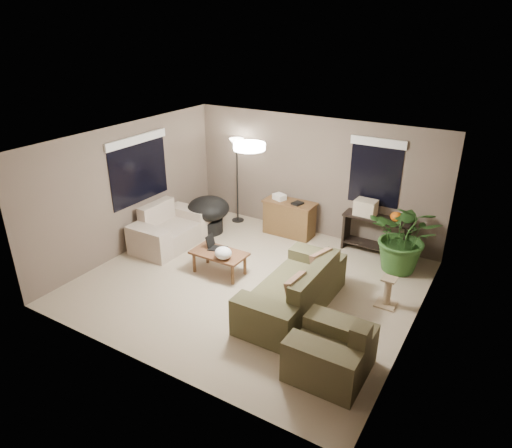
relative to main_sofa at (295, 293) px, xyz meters
The scene contains 20 objects.
room_shell 1.44m from the main_sofa, 162.96° to the left, with size 5.50×5.50×5.50m.
main_sofa is the anchor object (origin of this frame).
throw_pillows 0.44m from the main_sofa, ahead, with size 0.35×1.38×0.47m.
loveseat 3.33m from the main_sofa, 166.88° to the left, with size 0.90×1.60×0.85m.
armchair 1.48m from the main_sofa, 45.05° to the right, with size 0.95×1.00×0.85m.
coffee_table 1.71m from the main_sofa, 169.44° to the left, with size 1.00×0.55×0.42m.
laptop 1.91m from the main_sofa, 167.40° to the left, with size 0.39×0.32×0.24m.
plastic_bag 1.51m from the main_sofa, behind, with size 0.31×0.28×0.22m, color white.
desk 2.80m from the main_sofa, 119.07° to the left, with size 1.10×0.50×0.75m.
desk_papers 2.91m from the main_sofa, 121.90° to the left, with size 0.72×0.32×0.12m.
console_table 2.62m from the main_sofa, 79.57° to the left, with size 1.30×0.40×0.75m.
pumpkin 2.75m from the main_sofa, 72.24° to the left, with size 0.22×0.22×0.18m, color orange.
cardboard_box 2.65m from the main_sofa, 85.04° to the left, with size 0.41×0.31×0.31m, color beige.
papasan_chair 3.35m from the main_sofa, 150.26° to the left, with size 0.99×0.99×0.80m.
floor_lamp 3.91m from the main_sofa, 137.31° to the left, with size 0.32×0.32×1.91m.
ceiling_fixture 2.40m from the main_sofa, 162.96° to the left, with size 0.50×0.50×0.10m, color white.
houseplant 2.41m from the main_sofa, 61.84° to the left, with size 1.24×1.38×1.07m, color #2D5923.
cat_scratching_post 1.49m from the main_sofa, 34.85° to the left, with size 0.32×0.32×0.50m.
window_left 4.09m from the main_sofa, behind, with size 0.05×1.56×1.33m.
window_back 3.18m from the main_sofa, 84.49° to the left, with size 1.06×0.05×1.33m.
Camera 1 is at (3.65, -5.88, 4.21)m, focal length 32.00 mm.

